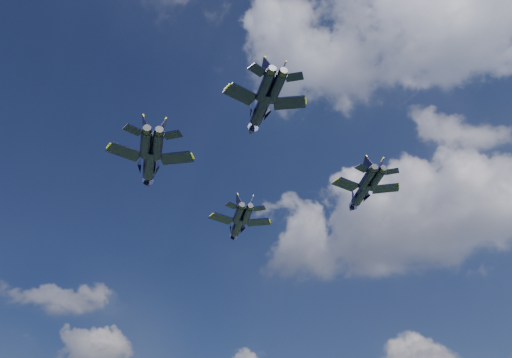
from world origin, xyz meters
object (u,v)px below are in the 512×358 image
object	(u,v)px
jet_lead	(238,226)
jet_left	(150,164)
jet_right	(361,194)
jet_slot	(261,109)

from	to	relation	value
jet_lead	jet_left	size ratio (longest dim) A/B	0.84
jet_right	jet_lead	bearing A→B (deg)	143.09
jet_lead	jet_left	xyz separation A→B (m)	(-3.60, -22.89, 1.61)
jet_slot	jet_lead	bearing A→B (deg)	82.15
jet_left	jet_right	distance (m)	36.83
jet_lead	jet_left	world-z (taller)	jet_left
jet_right	jet_slot	world-z (taller)	jet_slot
jet_right	jet_slot	distance (m)	28.14
jet_lead	jet_left	bearing A→B (deg)	-139.65
jet_left	jet_slot	world-z (taller)	jet_left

